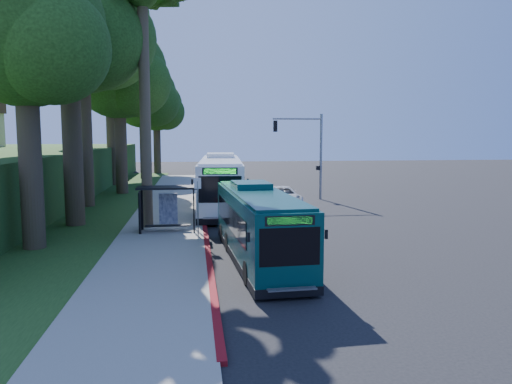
{
  "coord_description": "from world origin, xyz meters",
  "views": [
    {
      "loc": [
        -5.59,
        -29.93,
        5.31
      ],
      "look_at": [
        -1.7,
        1.0,
        1.73
      ],
      "focal_mm": 35.0,
      "sensor_mm": 36.0,
      "label": 1
    }
  ],
  "objects": [
    {
      "name": "tree_1",
      "position": [
        -13.37,
        7.98,
        12.73
      ],
      "size": [
        10.5,
        10.0,
        18.26
      ],
      "color": "#382B1E",
      "rests_on": "ground"
    },
    {
      "name": "teal_bus",
      "position": [
        -2.91,
        -9.28,
        1.55
      ],
      "size": [
        2.91,
        10.8,
        3.19
      ],
      "rotation": [
        0.0,
        0.0,
        0.06
      ],
      "color": "#093636",
      "rests_on": "ground"
    },
    {
      "name": "traffic_signal_pole",
      "position": [
        3.78,
        10.0,
        4.42
      ],
      "size": [
        4.1,
        0.3,
        7.0
      ],
      "color": "gray",
      "rests_on": "ground"
    },
    {
      "name": "sidewalk",
      "position": [
        -7.3,
        0.0,
        0.06
      ],
      "size": [
        4.5,
        70.0,
        0.12
      ],
      "primitive_type": "cube",
      "color": "gray",
      "rests_on": "ground"
    },
    {
      "name": "pickup",
      "position": [
        0.97,
        6.51,
        0.73
      ],
      "size": [
        2.45,
        5.26,
        1.46
      ],
      "primitive_type": "imported",
      "rotation": [
        0.0,
        0.0,
        -0.01
      ],
      "color": "silver",
      "rests_on": "ground"
    },
    {
      "name": "tree_0",
      "position": [
        -12.4,
        -0.02,
        11.2
      ],
      "size": [
        8.4,
        8.0,
        15.7
      ],
      "color": "#382B1E",
      "rests_on": "ground"
    },
    {
      "name": "bus_shelter",
      "position": [
        -7.26,
        -2.86,
        1.81
      ],
      "size": [
        3.2,
        1.51,
        2.55
      ],
      "color": "black",
      "rests_on": "ground"
    },
    {
      "name": "tree_2",
      "position": [
        -11.89,
        15.98,
        10.48
      ],
      "size": [
        8.82,
        8.4,
        15.12
      ],
      "color": "#382B1E",
      "rests_on": "ground"
    },
    {
      "name": "stop_sign_pole",
      "position": [
        -5.4,
        -5.0,
        2.08
      ],
      "size": [
        0.35,
        0.06,
        3.17
      ],
      "color": "gray",
      "rests_on": "ground"
    },
    {
      "name": "ground",
      "position": [
        0.0,
        0.0,
        0.0
      ],
      "size": [
        140.0,
        140.0,
        0.0
      ],
      "primitive_type": "plane",
      "color": "black",
      "rests_on": "ground"
    },
    {
      "name": "tree_4",
      "position": [
        -11.4,
        31.98,
        9.73
      ],
      "size": [
        8.4,
        8.0,
        14.14
      ],
      "color": "#382B1E",
      "rests_on": "ground"
    },
    {
      "name": "white_bus",
      "position": [
        -3.7,
        5.17,
        1.93
      ],
      "size": [
        3.61,
        13.42,
        3.96
      ],
      "rotation": [
        0.0,
        0.0,
        -0.06
      ],
      "color": "white",
      "rests_on": "ground"
    },
    {
      "name": "red_curb",
      "position": [
        -5.0,
        -4.0,
        0.07
      ],
      "size": [
        0.25,
        30.0,
        0.13
      ],
      "primitive_type": "cube",
      "color": "maroon",
      "rests_on": "ground"
    },
    {
      "name": "tree_6",
      "position": [
        -12.91,
        -6.01,
        9.71
      ],
      "size": [
        7.56,
        7.2,
        13.74
      ],
      "color": "#382B1E",
      "rests_on": "ground"
    },
    {
      "name": "palm_tree",
      "position": [
        -8.2,
        -1.5,
        12.38
      ],
      "size": [
        4.2,
        4.2,
        14.4
      ],
      "color": "#4C3F2D",
      "rests_on": "ground"
    },
    {
      "name": "grass_verge",
      "position": [
        -13.0,
        5.0,
        0.03
      ],
      "size": [
        8.0,
        70.0,
        0.06
      ],
      "primitive_type": "cube",
      "color": "#234719",
      "rests_on": "ground"
    },
    {
      "name": "tree_5",
      "position": [
        -10.41,
        39.99,
        8.96
      ],
      "size": [
        7.35,
        7.0,
        12.86
      ],
      "color": "#382B1E",
      "rests_on": "ground"
    },
    {
      "name": "tree_3",
      "position": [
        -13.88,
        23.98,
        11.98
      ],
      "size": [
        10.08,
        9.6,
        17.28
      ],
      "color": "#382B1E",
      "rests_on": "ground"
    }
  ]
}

